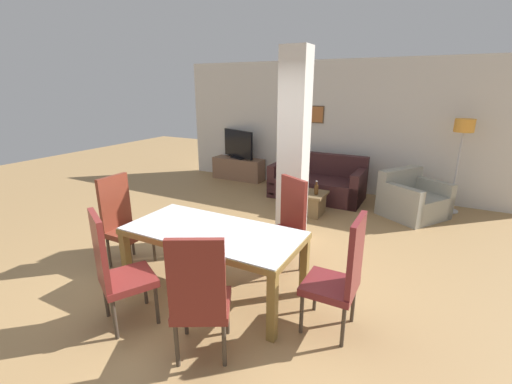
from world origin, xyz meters
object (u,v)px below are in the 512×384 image
(dining_chair_far_right, at_px, (286,222))
(floor_lamp, at_px, (463,135))
(armchair, at_px, (412,201))
(bottle, at_px, (316,189))
(sofa, at_px, (318,183))
(tv_stand, at_px, (238,169))
(dining_chair_near_left, at_px, (116,268))
(dining_chair_head_right, at_px, (341,274))
(dining_chair_near_right, at_px, (200,296))
(dining_chair_head_left, at_px, (123,219))
(coffee_table, at_px, (306,202))
(dining_table, at_px, (213,242))
(tv_screen, at_px, (238,145))

(dining_chair_far_right, distance_m, floor_lamp, 3.82)
(armchair, bearing_deg, bottle, -28.80)
(bottle, bearing_deg, armchair, 27.87)
(sofa, xyz_separation_m, floor_lamp, (2.40, 0.34, 1.10))
(tv_stand, bearing_deg, dining_chair_near_left, -71.17)
(sofa, relative_size, armchair, 1.44)
(dining_chair_head_right, xyz_separation_m, dining_chair_near_right, (-0.91, -0.86, 0.00))
(dining_chair_head_right, distance_m, dining_chair_head_left, 2.74)
(dining_chair_head_left, relative_size, tv_stand, 0.91)
(dining_chair_near_left, xyz_separation_m, coffee_table, (0.53, 3.66, -0.39))
(sofa, bearing_deg, dining_table, 90.95)
(dining_chair_head_left, bearing_deg, armchair, 138.84)
(armchair, distance_m, floor_lamp, 1.39)
(armchair, bearing_deg, floor_lamp, 166.40)
(dining_chair_near_left, relative_size, tv_stand, 0.91)
(coffee_table, xyz_separation_m, floor_lamp, (2.28, 1.32, 1.19))
(armchair, bearing_deg, coffee_table, -32.65)
(dining_chair_head_right, bearing_deg, dining_chair_near_left, 115.31)
(dining_chair_far_right, height_order, floor_lamp, floor_lamp)
(dining_table, bearing_deg, dining_chair_near_left, -118.29)
(dining_chair_near_right, xyz_separation_m, sofa, (-0.53, 4.62, -0.30))
(coffee_table, height_order, tv_stand, tv_stand)
(dining_chair_far_right, height_order, armchair, dining_chair_far_right)
(dining_table, relative_size, dining_chair_near_left, 1.65)
(dining_chair_near_right, relative_size, coffee_table, 1.71)
(dining_chair_far_right, relative_size, bottle, 4.77)
(coffee_table, bearing_deg, armchair, 24.02)
(dining_chair_near_right, bearing_deg, dining_chair_near_left, 152.16)
(dining_chair_head_left, bearing_deg, sofa, 160.93)
(bottle, xyz_separation_m, tv_screen, (-2.45, 1.48, 0.36))
(coffee_table, bearing_deg, floor_lamp, 30.01)
(dining_table, bearing_deg, dining_chair_head_right, 0.00)
(armchair, relative_size, bottle, 5.26)
(dining_chair_near_left, height_order, tv_stand, dining_chair_near_left)
(armchair, bearing_deg, dining_chair_far_right, 8.13)
(sofa, distance_m, floor_lamp, 2.66)
(tv_stand, bearing_deg, dining_chair_far_right, -51.39)
(armchair, bearing_deg, sofa, -64.08)
(armchair, height_order, tv_stand, armchair)
(dining_chair_far_right, relative_size, coffee_table, 1.71)
(bottle, bearing_deg, tv_screen, 148.84)
(tv_stand, bearing_deg, floor_lamp, -1.50)
(dining_chair_near_left, distance_m, coffee_table, 3.72)
(sofa, relative_size, bottle, 7.55)
(dining_chair_near_left, height_order, dining_chair_near_right, same)
(sofa, relative_size, coffee_table, 2.71)
(floor_lamp, bearing_deg, dining_chair_near_left, -119.43)
(dining_table, distance_m, dining_chair_near_right, 0.98)
(dining_chair_near_left, distance_m, floor_lamp, 5.77)
(dining_chair_head_right, distance_m, tv_screen, 5.54)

